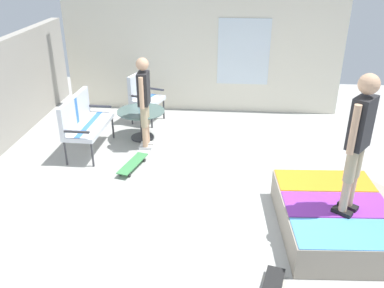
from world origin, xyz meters
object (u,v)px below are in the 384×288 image
at_px(person_skater, 359,135).
at_px(skateboard_by_bench, 133,164).
at_px(patio_table, 141,119).
at_px(person_watching, 144,97).
at_px(skate_ramp, 336,218).
at_px(patio_chair_near_house, 142,93).
at_px(patio_bench, 82,119).

relative_size(person_skater, skateboard_by_bench, 2.12).
relative_size(patio_table, person_watching, 0.54).
height_order(patio_table, person_skater, person_skater).
distance_m(skate_ramp, patio_chair_near_house, 4.82).
bearing_deg(patio_chair_near_house, skateboard_by_bench, -173.71).
xyz_separation_m(skate_ramp, person_watching, (2.27, 2.93, 0.77)).
bearing_deg(skate_ramp, patio_chair_near_house, 42.40).
bearing_deg(person_skater, patio_chair_near_house, 41.68).
bearing_deg(patio_table, person_skater, -131.71).
distance_m(skate_ramp, person_watching, 3.79).
xyz_separation_m(patio_table, person_skater, (-2.79, -3.13, 1.04)).
bearing_deg(person_watching, person_skater, -129.01).
bearing_deg(skateboard_by_bench, skate_ramp, -115.55).
height_order(patio_table, person_watching, person_watching).
bearing_deg(person_skater, person_watching, 50.99).
height_order(skate_ramp, patio_table, patio_table).
distance_m(patio_bench, patio_chair_near_house, 1.69).
relative_size(skate_ramp, patio_bench, 1.58).
bearing_deg(patio_bench, patio_table, -56.47).
distance_m(patio_bench, person_skater, 4.68).
xyz_separation_m(skate_ramp, patio_chair_near_house, (3.54, 3.24, 0.40)).
xyz_separation_m(person_watching, skateboard_by_bench, (-0.84, 0.07, -0.90)).
distance_m(patio_table, person_watching, 0.71).
xyz_separation_m(patio_bench, patio_chair_near_house, (1.50, -0.78, -0.00)).
relative_size(skate_ramp, person_skater, 1.15).
relative_size(patio_bench, patio_table, 1.41).
distance_m(patio_chair_near_house, skateboard_by_bench, 2.19).
relative_size(patio_chair_near_house, person_watching, 0.61).
relative_size(patio_table, skateboard_by_bench, 1.09).
bearing_deg(patio_bench, skate_ramp, -116.93).
bearing_deg(person_watching, patio_table, 22.37).
relative_size(person_watching, skateboard_by_bench, 2.04).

